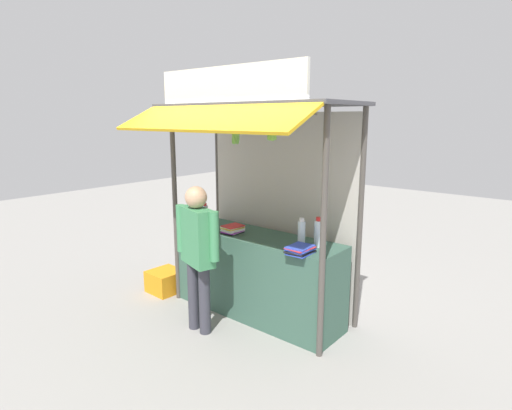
{
  "coord_description": "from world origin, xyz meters",
  "views": [
    {
      "loc": [
        2.96,
        -3.57,
        2.3
      ],
      "look_at": [
        0.0,
        0.0,
        1.33
      ],
      "focal_mm": 29.23,
      "sensor_mm": 36.0,
      "label": 1
    }
  ],
  "objects": [
    {
      "name": "plastic_crate",
      "position": [
        -1.36,
        -0.28,
        0.14
      ],
      "size": [
        0.43,
        0.43,
        0.29
      ],
      "primitive_type": "cube",
      "rotation": [
        0.0,
        0.0,
        -0.04
      ],
      "color": "orange",
      "rests_on": "ground"
    },
    {
      "name": "magazine_stack_center",
      "position": [
        0.77,
        -0.24,
        1.02
      ],
      "size": [
        0.25,
        0.29,
        0.07
      ],
      "color": "blue",
      "rests_on": "stall_counter"
    },
    {
      "name": "banana_bunch_inner_left",
      "position": [
        0.53,
        -0.4,
        2.16
      ],
      "size": [
        0.1,
        0.1,
        0.24
      ],
      "color": "#332D23"
    },
    {
      "name": "ground_plane",
      "position": [
        0.0,
        0.0,
        0.0
      ],
      "size": [
        20.0,
        20.0,
        0.0
      ],
      "primitive_type": "plane",
      "color": "gray"
    },
    {
      "name": "stall_counter",
      "position": [
        0.0,
        0.0,
        0.49
      ],
      "size": [
        2.13,
        0.6,
        0.98
      ],
      "primitive_type": "cube",
      "color": "#385B4C",
      "rests_on": "ground"
    },
    {
      "name": "water_bottle_far_left",
      "position": [
        0.62,
        0.01,
        1.12
      ],
      "size": [
        0.08,
        0.08,
        0.29
      ],
      "color": "silver",
      "rests_on": "stall_counter"
    },
    {
      "name": "vendor_person",
      "position": [
        -0.22,
        -0.71,
        0.97
      ],
      "size": [
        0.61,
        0.32,
        1.61
      ],
      "rotation": [
        0.0,
        0.0,
        -0.29
      ],
      "color": "#383842",
      "rests_on": "ground"
    },
    {
      "name": "magazine_stack_far_right",
      "position": [
        -0.26,
        -0.12,
        1.03
      ],
      "size": [
        0.22,
        0.26,
        0.09
      ],
      "color": "black",
      "rests_on": "stall_counter"
    },
    {
      "name": "banana_bunch_leftmost",
      "position": [
        0.06,
        -0.4,
        2.11
      ],
      "size": [
        0.1,
        0.1,
        0.29
      ],
      "color": "#332D23"
    },
    {
      "name": "water_bottle_mid_left",
      "position": [
        -0.89,
        0.04,
        1.1
      ],
      "size": [
        0.07,
        0.07,
        0.25
      ],
      "color": "silver",
      "rests_on": "stall_counter"
    },
    {
      "name": "water_bottle_rear_center",
      "position": [
        0.8,
        0.06,
        1.13
      ],
      "size": [
        0.09,
        0.09,
        0.32
      ],
      "color": "silver",
      "rests_on": "stall_counter"
    },
    {
      "name": "stall_structure",
      "position": [
        0.0,
        0.13,
        1.69
      ],
      "size": [
        2.33,
        1.5,
        2.81
      ],
      "color": "#4C4742",
      "rests_on": "ground"
    }
  ]
}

